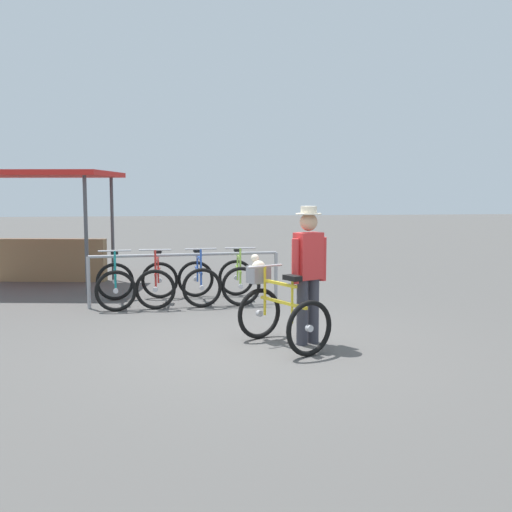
% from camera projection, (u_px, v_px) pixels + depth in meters
% --- Properties ---
extents(ground_plane, '(80.00, 80.00, 0.00)m').
position_uv_depth(ground_plane, '(255.00, 345.00, 7.46)').
color(ground_plane, '#514F4C').
extents(bike_rack_rail, '(3.20, 0.32, 0.88)m').
position_uv_depth(bike_rack_rail, '(185.00, 266.00, 10.04)').
color(bike_rack_rail, '#99999E').
rests_on(bike_rack_rail, ground).
extents(racked_bike_teal, '(0.77, 1.18, 0.98)m').
position_uv_depth(racked_bike_teal, '(115.00, 284.00, 9.99)').
color(racked_bike_teal, black).
rests_on(racked_bike_teal, ground).
extents(racked_bike_red, '(0.72, 1.15, 0.98)m').
position_uv_depth(racked_bike_red, '(158.00, 282.00, 10.14)').
color(racked_bike_red, black).
rests_on(racked_bike_red, ground).
extents(racked_bike_blue, '(0.73, 1.15, 0.97)m').
position_uv_depth(racked_bike_blue, '(199.00, 281.00, 10.30)').
color(racked_bike_blue, black).
rests_on(racked_bike_blue, ground).
extents(racked_bike_lime, '(0.69, 1.12, 0.97)m').
position_uv_depth(racked_bike_lime, '(238.00, 280.00, 10.45)').
color(racked_bike_lime, black).
rests_on(racked_bike_lime, ground).
extents(featured_bicycle, '(1.07, 1.26, 1.09)m').
position_uv_depth(featured_bicycle, '(277.00, 306.00, 7.41)').
color(featured_bicycle, black).
rests_on(featured_bicycle, ground).
extents(person_with_featured_bike, '(0.48, 0.33, 1.72)m').
position_uv_depth(person_with_featured_bike, '(308.00, 269.00, 7.41)').
color(person_with_featured_bike, '#383842').
rests_on(person_with_featured_bike, ground).
extents(market_stall, '(3.45, 2.80, 2.30)m').
position_uv_depth(market_stall, '(42.00, 216.00, 12.24)').
color(market_stall, '#4C4C51').
rests_on(market_stall, ground).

